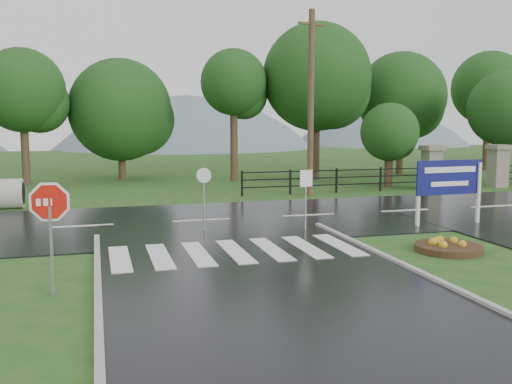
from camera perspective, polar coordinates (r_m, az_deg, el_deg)
name	(u,v)px	position (r m, az deg, el deg)	size (l,w,h in m)	color
ground	(300,315)	(10.69, 4.42, -12.13)	(120.00, 120.00, 0.00)	#244D19
main_road	(202,221)	(20.08, -5.47, -2.95)	(90.00, 8.00, 0.04)	black
crosswalk	(235,251)	(15.28, -2.09, -5.93)	(6.50, 2.80, 0.02)	silver
pillar_west	(432,166)	(30.43, 17.16, 2.46)	(1.00, 1.00, 2.24)	gray
pillar_east	(498,165)	(32.77, 23.05, 2.53)	(1.00, 1.00, 2.24)	gray
fence_west	(337,178)	(27.98, 8.05, 1.39)	(9.58, 0.08, 1.20)	black
hills	(154,265)	(77.18, -10.14, -7.18)	(102.00, 48.00, 48.00)	slate
treeline	(176,180)	(33.94, -8.05, 1.18)	(83.20, 5.20, 10.00)	#143C12
stop_sign	(50,211)	(12.09, -19.92, -1.82)	(1.09, 0.16, 2.46)	#939399
estate_billboard	(449,181)	(20.09, 18.78, 1.08)	(2.52, 0.17, 2.21)	silver
flower_bed	(448,247)	(16.33, 18.68, -5.19)	(1.80, 1.80, 0.36)	#332111
reg_sign_small	(306,187)	(18.21, 5.02, 0.47)	(0.43, 0.08, 1.96)	#939399
reg_sign_round	(204,191)	(18.08, -5.23, 0.12)	(0.45, 0.17, 2.04)	#939399
utility_pole_east	(311,102)	(26.78, 5.51, 8.90)	(1.48, 0.54, 8.53)	#473523
entrance_tree_left	(390,132)	(30.80, 13.21, 5.82)	(3.05, 3.05, 4.43)	#3D2B1C
entrance_tree_right	(506,109)	(34.80, 23.68, 7.59)	(4.15, 4.15, 6.22)	#3D2B1C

